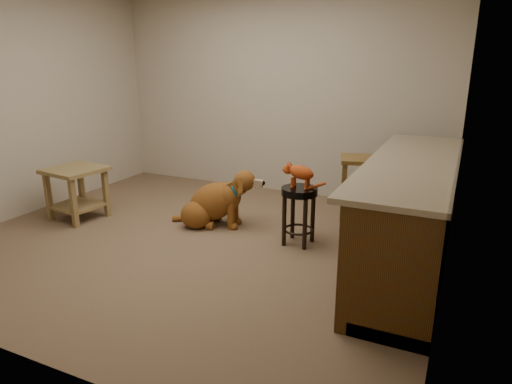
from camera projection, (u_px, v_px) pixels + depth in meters
The scene contains 8 objects.
floor at pixel (198, 241), 4.53m from camera, with size 4.50×4.00×0.01m, color brown.
room_shell at pixel (191, 66), 4.04m from camera, with size 4.54×4.04×2.62m.
cabinet_run at pixel (410, 219), 3.87m from camera, with size 0.70×2.56×0.94m.
padded_stool at pixel (299, 204), 4.36m from camera, with size 0.35×0.35×0.57m.
wood_stool at pixel (359, 192), 4.78m from camera, with size 0.51×0.51×0.76m.
side_table at pixel (77, 185), 5.06m from camera, with size 0.62×0.62×0.58m.
golden_retriever at pixel (214, 203), 4.89m from camera, with size 1.04×0.58×0.67m.
tabby_kitten at pixel (299, 173), 4.27m from camera, with size 0.42×0.15×0.26m.
Camera 1 is at (2.30, -3.56, 1.77)m, focal length 32.00 mm.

